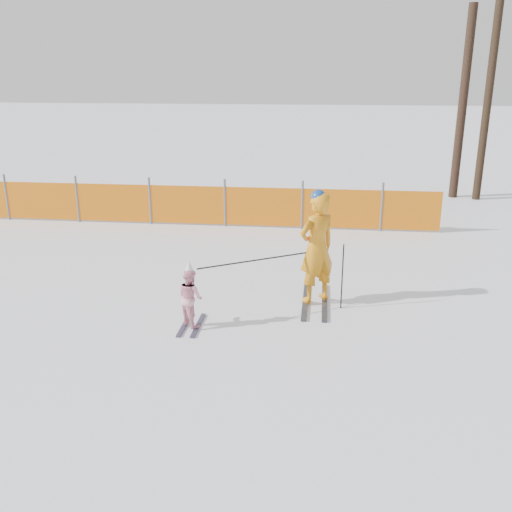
{
  "coord_description": "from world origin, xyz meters",
  "views": [
    {
      "loc": [
        1.04,
        -8.35,
        3.93
      ],
      "look_at": [
        0.0,
        0.5,
        1.0
      ],
      "focal_mm": 40.0,
      "sensor_mm": 36.0,
      "label": 1
    }
  ],
  "objects": [
    {
      "name": "ground",
      "position": [
        0.0,
        0.0,
        0.0
      ],
      "size": [
        120.0,
        120.0,
        0.0
      ],
      "primitive_type": "plane",
      "color": "white",
      "rests_on": "ground"
    },
    {
      "name": "adult",
      "position": [
        0.99,
        1.03,
        1.01
      ],
      "size": [
        0.84,
        1.69,
        2.03
      ],
      "color": "black",
      "rests_on": "ground"
    },
    {
      "name": "child",
      "position": [
        -0.97,
        -0.18,
        0.51
      ],
      "size": [
        0.58,
        0.89,
        1.12
      ],
      "color": "black",
      "rests_on": "ground"
    },
    {
      "name": "ski_poles",
      "position": [
        0.52,
        0.57,
        0.82
      ],
      "size": [
        2.32,
        1.1,
        1.15
      ],
      "color": "black",
      "rests_on": "ground"
    },
    {
      "name": "safety_fence",
      "position": [
        -3.77,
        5.93,
        0.56
      ],
      "size": [
        15.5,
        0.06,
        1.25
      ],
      "color": "#595960",
      "rests_on": "ground"
    },
    {
      "name": "tree_trunks",
      "position": [
        6.22,
        10.11,
        3.04
      ],
      "size": [
        2.6,
        0.75,
        6.42
      ],
      "color": "black",
      "rests_on": "ground"
    }
  ]
}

